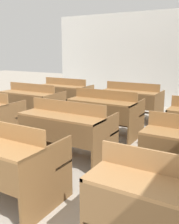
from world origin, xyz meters
name	(u,v)px	position (x,y,z in m)	size (l,w,h in m)	color
wall_back	(156,59)	(0.00, 7.26, 1.39)	(6.80, 0.06, 2.79)	silver
bench_front_center	(0,158)	(0.05, 1.28, 0.49)	(1.33, 0.83, 0.92)	brown
bench_front_right	(179,208)	(1.99, 1.30, 0.49)	(1.33, 0.83, 0.92)	brown
bench_second_center	(67,128)	(0.05, 2.59, 0.49)	(1.33, 0.83, 0.92)	brown
bench_third_left	(32,102)	(-1.88, 3.92, 0.49)	(1.33, 0.83, 0.92)	brown
bench_third_center	(105,111)	(0.03, 3.90, 0.49)	(1.33, 0.83, 0.92)	brown
bench_back_left	(65,94)	(-1.89, 5.26, 0.49)	(1.33, 0.83, 0.92)	brown
bench_back_center	(132,100)	(0.06, 5.25, 0.49)	(1.33, 0.83, 0.92)	brown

